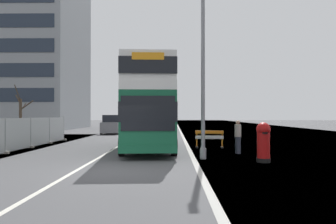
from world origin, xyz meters
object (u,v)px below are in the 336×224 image
roadworks_barrier (209,137)px  lamppost_foreground (203,74)px  car_oncoming_near (112,125)px  car_receding_mid (161,123)px  double_decker_bus (148,105)px  red_pillar_postbox (263,140)px  pedestrian_at_kerb (238,137)px

roadworks_barrier → lamppost_foreground: bearing=-98.8°
roadworks_barrier → car_oncoming_near: 18.90m
lamppost_foreground → car_receding_mid: 28.87m
double_decker_bus → car_receding_mid: 24.17m
car_receding_mid → roadworks_barrier: bearing=-80.6°
lamppost_foreground → car_oncoming_near: size_ratio=2.03×
lamppost_foreground → car_oncoming_near: 23.91m
lamppost_foreground → red_pillar_postbox: lamppost_foreground is taller
red_pillar_postbox → roadworks_barrier: bearing=103.5°
double_decker_bus → lamppost_foreground: bearing=-57.2°
car_oncoming_near → car_receding_mid: size_ratio=1.04×
lamppost_foreground → roadworks_barrier: lamppost_foreground is taller
car_oncoming_near → car_receding_mid: 8.08m
car_oncoming_near → car_receding_mid: (5.12, 6.24, 0.08)m
car_oncoming_near → pedestrian_at_kerb: bearing=-63.2°
double_decker_bus → pedestrian_at_kerb: bearing=-23.1°
red_pillar_postbox → car_receding_mid: size_ratio=0.43×
lamppost_foreground → roadworks_barrier: (0.87, 5.66, -3.28)m
red_pillar_postbox → car_oncoming_near: (-10.53, 23.47, 0.02)m
lamppost_foreground → car_receding_mid: bearing=95.8°
red_pillar_postbox → car_oncoming_near: size_ratio=0.42×
car_oncoming_near → pedestrian_at_kerb: 22.36m
car_oncoming_near → lamppost_foreground: bearing=-70.2°
double_decker_bus → car_receding_mid: size_ratio=2.78×
red_pillar_postbox → car_receding_mid: car_receding_mid is taller
double_decker_bus → car_receding_mid: double_decker_bus is taller
red_pillar_postbox → car_oncoming_near: car_oncoming_near is taller
double_decker_bus → lamppost_foreground: lamppost_foreground is taller
double_decker_bus → pedestrian_at_kerb: size_ratio=6.25×
roadworks_barrier → pedestrian_at_kerb: 3.51m
lamppost_foreground → car_oncoming_near: (-8.02, 22.33, -2.99)m
roadworks_barrier → car_receding_mid: bearing=99.4°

